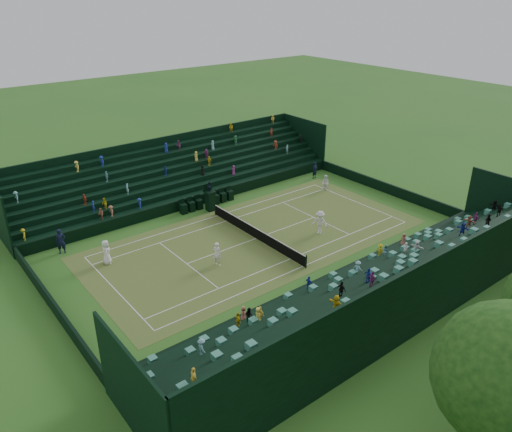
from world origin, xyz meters
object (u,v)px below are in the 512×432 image
object	(u,v)px
tennis_net	(256,233)
player_near_west	(106,252)
player_far_west	(326,183)
umpire_chair	(210,198)
player_near_east	(217,254)
player_far_east	(320,222)

from	to	relation	value
tennis_net	player_near_west	xyz separation A→B (m)	(-3.62, -10.86, 0.40)
tennis_net	player_far_west	bearing A→B (deg)	108.21
player_near_west	player_far_west	size ratio (longest dim) A/B	1.17
umpire_chair	player_near_east	world-z (taller)	umpire_chair
umpire_chair	player_near_east	bearing A→B (deg)	-30.42
player_near_west	player_far_east	size ratio (longest dim) A/B	0.94
tennis_net	player_far_west	size ratio (longest dim) A/B	7.37
umpire_chair	player_far_east	distance (m)	10.31
tennis_net	player_far_east	size ratio (longest dim) A/B	5.87
tennis_net	umpire_chair	size ratio (longest dim) A/B	4.27
player_far_west	player_far_east	world-z (taller)	player_far_east
umpire_chair	player_near_west	size ratio (longest dim) A/B	1.47
player_near_east	player_far_west	world-z (taller)	player_near_east
player_near_west	player_far_east	distance (m)	16.64
umpire_chair	player_far_west	world-z (taller)	umpire_chair
player_far_east	tennis_net	bearing A→B (deg)	-142.72
tennis_net	player_near_east	bearing A→B (deg)	-72.45
player_near_west	player_far_west	xyz separation A→B (m)	(-0.21, 22.51, -0.14)
tennis_net	player_near_east	distance (m)	4.97
player_near_west	player_far_west	distance (m)	22.51
player_far_west	player_near_west	bearing A→B (deg)	-90.73
player_near_west	player_near_east	size ratio (longest dim) A/B	1.01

